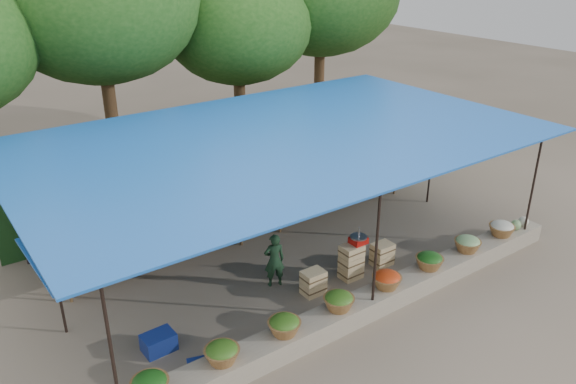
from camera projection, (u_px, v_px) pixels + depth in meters
ground at (283, 254)px, 12.72m from camera, size 60.00×60.00×0.00m
stone_curb at (366, 305)px, 10.60m from camera, size 10.60×0.55×0.40m
stall_canopy at (281, 141)px, 11.67m from camera, size 10.80×6.60×2.82m
produce_baskets at (364, 290)px, 10.40m from camera, size 8.98×0.58×0.34m
netting_backdrop at (213, 162)px, 14.55m from camera, size 10.60×0.06×2.50m
tree_row at (171, 11)px, 15.59m from camera, size 16.51×5.50×7.12m
fruit_table_left at (153, 238)px, 12.15m from camera, size 4.21×0.95×0.93m
fruit_table_right at (331, 185)px, 14.81m from camera, size 4.21×0.95×0.93m
crate_counter at (350, 265)px, 11.69m from camera, size 2.35×0.34×0.77m
weighing_scale at (358, 239)px, 11.57m from camera, size 0.35×0.35×0.37m
vendor_seated at (274, 260)px, 11.34m from camera, size 0.49×0.40×1.17m
customer_left at (120, 211)px, 12.73m from camera, size 0.93×0.77×1.76m
customer_mid at (260, 174)px, 14.81m from camera, size 1.15×0.69×1.74m
customer_right at (343, 164)px, 15.56m from camera, size 1.02×0.88×1.65m
blue_crate_front at (206, 371)px, 8.99m from camera, size 0.66×0.56×0.34m
blue_crate_back at (159, 342)px, 9.66m from camera, size 0.56×0.41×0.33m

